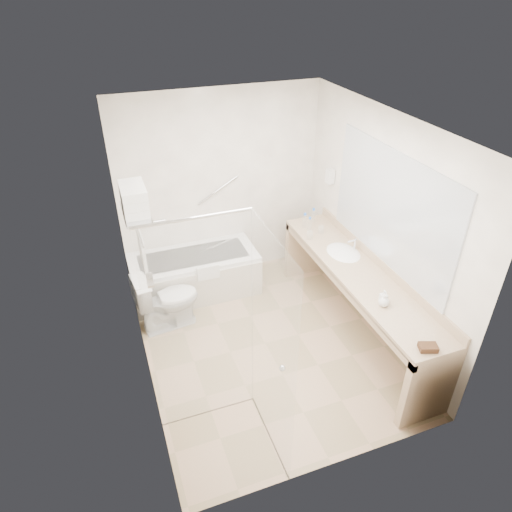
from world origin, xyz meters
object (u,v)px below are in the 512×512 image
object	(u,v)px
bathtub	(195,274)
amenity_basket	(428,347)
vanity_counter	(357,287)
toilet	(167,300)
water_bottle_left	(305,221)

from	to	relation	value
bathtub	amenity_basket	xyz separation A→B (m)	(1.45, -2.64, 0.60)
vanity_counter	toilet	distance (m)	2.17
vanity_counter	water_bottle_left	xyz separation A→B (m)	(-0.13, 1.10, 0.30)
bathtub	vanity_counter	distance (m)	2.09
amenity_basket	bathtub	bearing A→B (deg)	118.75
vanity_counter	amenity_basket	world-z (taller)	vanity_counter
amenity_basket	water_bottle_left	world-z (taller)	water_bottle_left
bathtub	toilet	world-z (taller)	toilet
toilet	bathtub	bearing A→B (deg)	-46.99
toilet	water_bottle_left	size ratio (longest dim) A/B	3.75
toilet	water_bottle_left	xyz separation A→B (m)	(1.84, 0.25, 0.58)
bathtub	toilet	size ratio (longest dim) A/B	2.17
amenity_basket	water_bottle_left	bearing A→B (deg)	91.37
vanity_counter	toilet	xyz separation A→B (m)	(-1.97, 0.85, -0.28)
toilet	water_bottle_left	distance (m)	1.95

